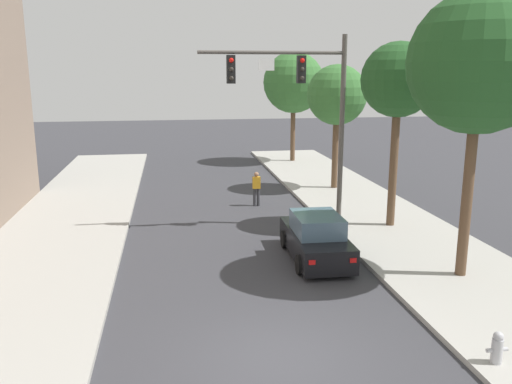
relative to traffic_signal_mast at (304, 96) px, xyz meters
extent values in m
plane|color=#38383D|center=(-3.00, -9.87, -5.30)|extent=(120.00, 120.00, 0.00)
cylinder|color=#514C47|center=(1.60, 0.01, -1.40)|extent=(0.20, 0.20, 7.50)
cylinder|color=#514C47|center=(-1.25, 0.01, 1.65)|extent=(5.69, 0.14, 0.14)
cube|color=black|center=(-0.11, 0.01, 1.02)|extent=(0.32, 0.28, 1.05)
sphere|color=red|center=(-0.11, -0.14, 1.35)|extent=(0.18, 0.18, 0.18)
sphere|color=#2D2823|center=(-0.11, -0.14, 1.02)|extent=(0.18, 0.18, 0.18)
sphere|color=#2D2823|center=(-0.11, -0.14, 0.69)|extent=(0.18, 0.18, 0.18)
cube|color=black|center=(-2.84, 0.01, 1.02)|extent=(0.32, 0.28, 1.05)
sphere|color=red|center=(-2.84, -0.14, 1.35)|extent=(0.18, 0.18, 0.18)
sphere|color=#2D2823|center=(-2.84, -0.14, 1.02)|extent=(0.18, 0.18, 0.18)
sphere|color=#2D2823|center=(-2.84, -0.14, 0.69)|extent=(0.18, 0.18, 0.18)
cube|color=white|center=(-1.47, -0.01, 1.20)|extent=(0.60, 0.03, 0.44)
cube|color=black|center=(-0.44, -3.80, -4.74)|extent=(1.80, 4.24, 0.80)
cube|color=slate|center=(-0.45, -3.95, -4.02)|extent=(1.55, 2.04, 0.64)
cylinder|color=black|center=(-1.22, -2.48, -4.98)|extent=(0.24, 0.65, 0.64)
cylinder|color=black|center=(0.39, -2.52, -4.98)|extent=(0.24, 0.65, 0.64)
cylinder|color=black|center=(-1.28, -5.08, -4.98)|extent=(0.24, 0.65, 0.64)
cylinder|color=black|center=(0.33, -5.12, -4.98)|extent=(0.24, 0.65, 0.64)
cube|color=red|center=(-1.13, -5.90, -4.62)|extent=(0.20, 0.04, 0.14)
cube|color=red|center=(0.14, -5.93, -4.62)|extent=(0.20, 0.04, 0.14)
cylinder|color=#333338|center=(-1.35, 3.73, -4.88)|extent=(0.14, 0.14, 0.85)
cylinder|color=#333338|center=(-1.17, 3.73, -4.88)|extent=(0.14, 0.14, 0.85)
cube|color=orange|center=(-1.26, 3.73, -4.17)|extent=(0.36, 0.22, 0.56)
sphere|color=#9E7051|center=(-1.26, 3.73, -3.77)|extent=(0.22, 0.22, 0.22)
cylinder|color=#B2B2B7|center=(1.55, -11.09, -4.88)|extent=(0.24, 0.24, 0.55)
sphere|color=#B2B2B7|center=(1.55, -11.09, -4.54)|extent=(0.22, 0.22, 0.22)
cylinder|color=#B2B2B7|center=(1.37, -11.09, -4.85)|extent=(0.12, 0.09, 0.09)
cylinder|color=#B2B2B7|center=(1.73, -11.09, -4.85)|extent=(0.12, 0.09, 0.09)
cylinder|color=brown|center=(3.50, -6.25, -2.74)|extent=(0.32, 0.32, 4.83)
sphere|color=#235123|center=(3.50, -6.25, 1.20)|extent=(4.06, 4.06, 4.06)
cylinder|color=brown|center=(3.54, -0.77, -2.80)|extent=(0.32, 0.32, 4.71)
sphere|color=#235123|center=(3.54, -0.77, 0.64)|extent=(2.89, 2.89, 2.89)
cylinder|color=brown|center=(3.42, 6.46, -3.28)|extent=(0.32, 0.32, 3.74)
sphere|color=#387033|center=(3.42, 6.46, -0.24)|extent=(3.12, 3.12, 3.12)
cylinder|color=brown|center=(3.19, 15.41, -3.25)|extent=(0.32, 0.32, 3.81)
sphere|color=#387033|center=(3.19, 15.41, 0.20)|extent=(4.12, 4.12, 4.12)
camera|label=1|loc=(-5.18, -20.43, 0.96)|focal=37.27mm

